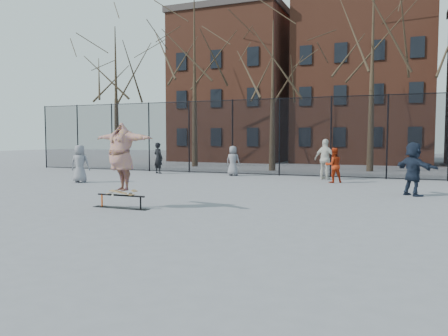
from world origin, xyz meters
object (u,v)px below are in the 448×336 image
at_px(skateboard, 122,193).
at_px(skater, 121,157).
at_px(bystander_red, 334,165).
at_px(bystander_white, 325,159).
at_px(skate_rail, 121,203).
at_px(bystander_navy, 413,169).
at_px(bystander_extra, 233,161).
at_px(bystander_black, 158,158).
at_px(bystander_grey, 80,164).

xyz_separation_m(skateboard, skater, (0.00, 0.00, 0.99)).
bearing_deg(skater, skateboard, 0.00).
distance_m(bystander_red, bystander_white, 1.46).
bearing_deg(skater, skate_rail, -162.87).
bearing_deg(bystander_navy, bystander_extra, 15.41).
relative_size(skater, bystander_black, 1.37).
xyz_separation_m(skate_rail, bystander_black, (-5.10, 10.62, 0.70)).
bearing_deg(bystander_navy, bystander_grey, 49.08).
relative_size(skater, bystander_red, 1.52).
height_order(skater, bystander_extra, skater).
bearing_deg(bystander_grey, bystander_red, -178.18).
bearing_deg(bystander_black, bystander_grey, 103.59).
bearing_deg(bystander_red, skater, 35.39).
distance_m(skateboard, skater, 0.99).
height_order(skater, bystander_red, skater).
relative_size(skateboard, bystander_black, 0.47).
xyz_separation_m(bystander_red, bystander_navy, (3.10, -3.33, 0.15)).
height_order(skateboard, bystander_extra, bystander_extra).
relative_size(skateboard, bystander_grey, 0.48).
bearing_deg(bystander_black, skateboard, 136.53).
distance_m(bystander_red, bystander_navy, 4.55).
distance_m(skater, bystander_navy, 9.60).
relative_size(skater, bystander_grey, 1.40).
height_order(bystander_white, bystander_navy, bystander_white).
height_order(skate_rail, bystander_black, bystander_black).
height_order(bystander_grey, bystander_extra, bystander_grey).
bearing_deg(bystander_black, bystander_extra, -156.44).
bearing_deg(bystander_red, bystander_navy, 104.15).
bearing_deg(bystander_white, bystander_navy, 148.94).
relative_size(bystander_black, bystander_red, 1.11).
xyz_separation_m(skateboard, bystander_extra, (-0.84, 10.83, 0.34)).
bearing_deg(bystander_extra, bystander_black, 5.81).
bearing_deg(skateboard, bystander_white, 69.79).
relative_size(bystander_red, bystander_navy, 0.84).
relative_size(bystander_black, bystander_navy, 0.93).
distance_m(skateboard, bystander_extra, 10.87).
xyz_separation_m(skater, bystander_navy, (7.56, 5.90, -0.51)).
bearing_deg(bystander_white, skateboard, 90.55).
bearing_deg(bystander_white, bystander_extra, 17.54).
bearing_deg(skate_rail, skateboard, 0.00).
xyz_separation_m(bystander_grey, bystander_extra, (4.98, 5.69, -0.06)).
distance_m(bystander_grey, bystander_red, 11.06).
height_order(skateboard, bystander_red, bystander_red).
bearing_deg(skate_rail, skater, 0.00).
bearing_deg(bystander_white, skater, 90.55).
height_order(skateboard, bystander_navy, bystander_navy).
bearing_deg(bystander_navy, bystander_white, -5.99).
bearing_deg(skate_rail, bystander_grey, 138.36).
bearing_deg(skate_rail, bystander_white, 69.62).
distance_m(skate_rail, bystander_white, 11.30).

